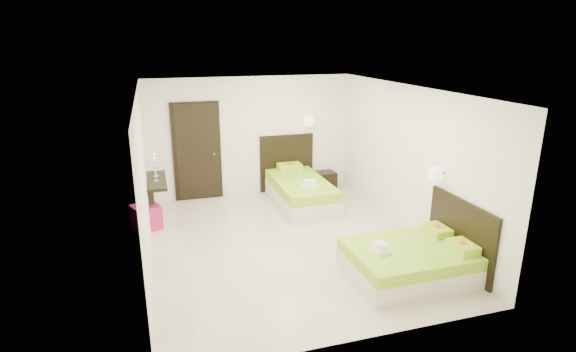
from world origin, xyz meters
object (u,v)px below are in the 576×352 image
object	(u,v)px
bed_single	(299,189)
bed_double	(414,259)
ottoman	(146,217)
nightstand	(325,180)

from	to	relation	value
bed_single	bed_double	world-z (taller)	bed_single
bed_single	ottoman	bearing A→B (deg)	-171.46
bed_single	nightstand	size ratio (longest dim) A/B	4.60
bed_single	nightstand	distance (m)	1.16
bed_double	ottoman	xyz separation A→B (m)	(-3.76, 2.93, -0.04)
bed_single	bed_double	xyz separation A→B (m)	(0.65, -3.40, -0.05)
ottoman	bed_double	bearing A→B (deg)	-37.93
bed_double	nightstand	bearing A→B (deg)	86.75
bed_double	ottoman	bearing A→B (deg)	142.07
bed_single	ottoman	size ratio (longest dim) A/B	4.61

